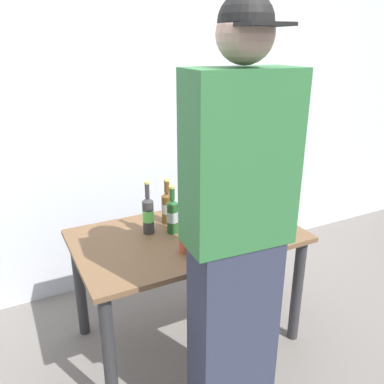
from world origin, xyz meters
name	(u,v)px	position (x,y,z in m)	size (l,w,h in m)	color
ground_plane	(188,334)	(0.00, 0.00, 0.00)	(8.00, 8.00, 0.00)	slate
desk	(187,252)	(0.00, 0.00, 0.59)	(1.28, 0.76, 0.71)	brown
laptop	(221,209)	(0.29, 0.12, 0.77)	(0.40, 0.38, 0.24)	black
beer_bottle_amber	(167,206)	(-0.04, 0.19, 0.82)	(0.07, 0.07, 0.28)	brown
beer_bottle_brown	(172,215)	(-0.07, 0.05, 0.82)	(0.07, 0.07, 0.28)	#1E5123
beer_bottle_green	(148,214)	(-0.19, 0.11, 0.83)	(0.07, 0.07, 0.31)	#333333
person_figure	(236,241)	(-0.08, -0.62, 0.97)	(0.44, 0.31, 1.90)	#2D3347
coffee_mug	(187,244)	(-0.09, -0.18, 0.76)	(0.12, 0.08, 0.08)	#BF4C33
back_wall	(132,109)	(0.00, 0.87, 1.30)	(6.00, 0.10, 2.60)	silver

